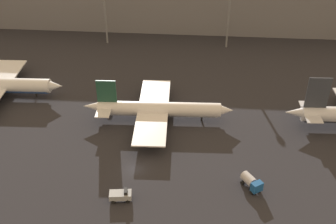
% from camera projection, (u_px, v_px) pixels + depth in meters
% --- Properties ---
extents(ground, '(600.00, 600.00, 0.00)m').
position_uv_depth(ground, '(135.00, 169.00, 98.06)').
color(ground, '#26262B').
extents(airplane_1, '(40.59, 32.21, 11.83)m').
position_uv_depth(airplane_1, '(157.00, 109.00, 113.29)').
color(airplane_1, white).
rests_on(airplane_1, ground).
extents(service_vehicle_0, '(4.94, 2.86, 2.82)m').
position_uv_depth(service_vehicle_0, '(121.00, 195.00, 89.20)').
color(service_vehicle_0, '#9EA3A8').
rests_on(service_vehicle_0, ground).
extents(service_vehicle_1, '(4.82, 5.58, 2.92)m').
position_uv_depth(service_vehicle_1, '(251.00, 182.00, 92.04)').
color(service_vehicle_1, '#195199').
rests_on(service_vehicle_1, ground).
extents(lamp_post_1, '(1.80, 1.80, 19.90)m').
position_uv_depth(lamp_post_1, '(105.00, 9.00, 149.92)').
color(lamp_post_1, slate).
rests_on(lamp_post_1, ground).
extents(lamp_post_2, '(1.80, 1.80, 23.09)m').
position_uv_depth(lamp_post_2, '(229.00, 8.00, 145.90)').
color(lamp_post_2, slate).
rests_on(lamp_post_2, ground).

